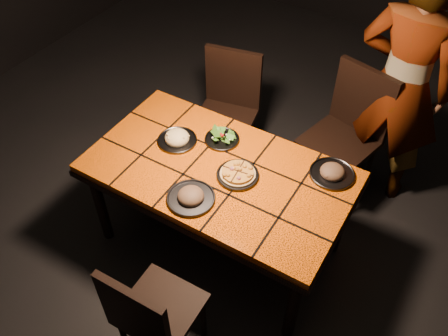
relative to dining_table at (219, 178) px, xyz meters
The scene contains 11 objects.
room_shell 0.83m from the dining_table, ahead, with size 6.04×7.04×3.08m.
dining_table is the anchor object (origin of this frame).
chair_near 0.91m from the dining_table, 82.14° to the right, with size 0.41×0.41×0.89m.
chair_far_left 0.89m from the dining_table, 116.88° to the left, with size 0.51×0.51×0.97m.
chair_far_right 1.10m from the dining_table, 62.88° to the left, with size 0.56×0.56×1.03m.
diner 1.39m from the dining_table, 57.44° to the left, with size 0.67×0.44×1.85m, color brown.
plate_pizza 0.16m from the dining_table, ahead, with size 0.26×0.26×0.04m.
plate_pasta 0.38m from the dining_table, 168.50° to the left, with size 0.26×0.26×0.08m.
plate_salad 0.28m from the dining_table, 116.85° to the left, with size 0.23×0.23×0.07m.
plate_mushroom_a 0.31m from the dining_table, 91.88° to the right, with size 0.28×0.28×0.09m.
plate_mushroom_b 0.69m from the dining_table, 27.05° to the left, with size 0.27×0.27×0.09m.
Camera 1 is at (1.06, -1.70, 2.82)m, focal length 38.00 mm.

